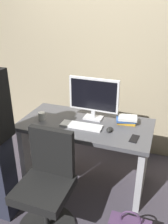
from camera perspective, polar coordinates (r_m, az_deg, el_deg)
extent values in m
plane|color=#3D3842|center=(2.92, 0.34, -15.58)|extent=(9.00, 9.00, 0.00)
cube|color=tan|center=(3.07, 5.92, 17.28)|extent=(6.40, 0.10, 3.00)
cube|color=#4C4C51|center=(2.52, 0.38, -3.07)|extent=(1.38, 0.69, 0.04)
cube|color=#B2B2B7|center=(2.94, -11.39, -7.42)|extent=(0.06, 0.61, 0.69)
cube|color=#B2B2B7|center=(2.61, 13.86, -12.33)|extent=(0.06, 0.61, 0.69)
cylinder|color=black|center=(2.29, -9.19, -22.18)|extent=(0.05, 0.05, 0.39)
cube|color=black|center=(2.13, -9.63, -17.82)|extent=(0.44, 0.44, 0.08)
cube|color=black|center=(2.10, -7.63, -9.33)|extent=(0.40, 0.06, 0.44)
cube|color=silver|center=(2.61, 2.22, -1.34)|extent=(0.20, 0.14, 0.02)
cube|color=silver|center=(2.59, 2.24, -0.39)|extent=(0.04, 0.03, 0.08)
cube|color=silver|center=(2.51, 2.32, 4.18)|extent=(0.54, 0.04, 0.36)
cube|color=black|center=(2.49, 2.21, 4.05)|extent=(0.50, 0.02, 0.32)
cube|color=white|center=(2.44, -0.65, -3.31)|extent=(0.43, 0.14, 0.02)
ellipsoid|color=black|center=(2.36, 6.12, -4.18)|extent=(0.06, 0.10, 0.03)
cylinder|color=white|center=(2.60, -10.10, -0.97)|extent=(0.07, 0.07, 0.09)
cube|color=gold|center=(2.55, 10.14, -2.30)|extent=(0.20, 0.15, 0.03)
cube|color=#3359A5|center=(2.53, 10.00, -1.85)|extent=(0.22, 0.17, 0.02)
cube|color=white|center=(2.51, 10.42, -1.39)|extent=(0.21, 0.16, 0.03)
cube|color=black|center=(2.27, 11.93, -6.25)|extent=(0.08, 0.15, 0.01)
torus|color=#4C3356|center=(2.15, 11.08, -23.91)|extent=(0.18, 0.02, 0.18)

